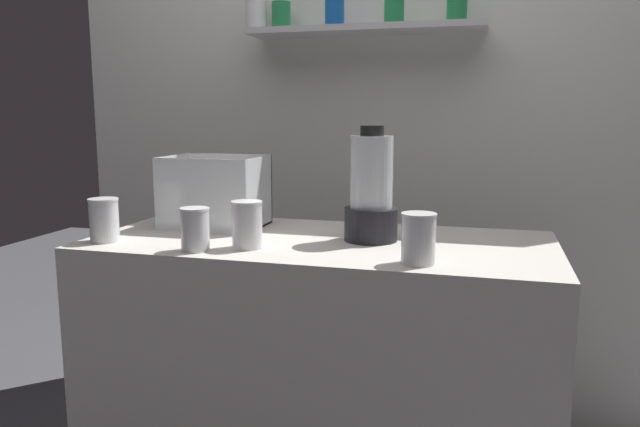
% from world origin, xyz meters
% --- Properties ---
extents(counter, '(1.40, 0.64, 0.90)m').
position_xyz_m(counter, '(0.00, 0.00, 0.45)').
color(counter, beige).
rests_on(counter, ground_plane).
extents(back_wall_unit, '(2.60, 0.24, 2.50)m').
position_xyz_m(back_wall_unit, '(-0.00, 0.77, 1.26)').
color(back_wall_unit, silver).
rests_on(back_wall_unit, ground_plane).
extents(carrot_display_bin, '(0.32, 0.24, 0.24)m').
position_xyz_m(carrot_display_bin, '(-0.40, 0.12, 0.97)').
color(carrot_display_bin, white).
rests_on(carrot_display_bin, counter).
extents(blender_pitcher, '(0.16, 0.16, 0.35)m').
position_xyz_m(blender_pitcher, '(0.15, 0.02, 1.04)').
color(blender_pitcher, black).
rests_on(blender_pitcher, counter).
extents(juice_cup_carrot_far_left, '(0.09, 0.09, 0.13)m').
position_xyz_m(juice_cup_carrot_far_left, '(-0.62, -0.20, 0.96)').
color(juice_cup_carrot_far_left, white).
rests_on(juice_cup_carrot_far_left, counter).
extents(juice_cup_mango_left, '(0.08, 0.08, 0.12)m').
position_xyz_m(juice_cup_mango_left, '(-0.30, -0.24, 0.95)').
color(juice_cup_mango_left, white).
rests_on(juice_cup_mango_left, counter).
extents(juice_cup_orange_middle, '(0.09, 0.09, 0.14)m').
position_xyz_m(juice_cup_orange_middle, '(-0.17, -0.17, 0.96)').
color(juice_cup_orange_middle, white).
rests_on(juice_cup_orange_middle, counter).
extents(juice_cup_pomegranate_right, '(0.09, 0.09, 0.13)m').
position_xyz_m(juice_cup_pomegranate_right, '(0.32, -0.23, 0.96)').
color(juice_cup_pomegranate_right, white).
rests_on(juice_cup_pomegranate_right, counter).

